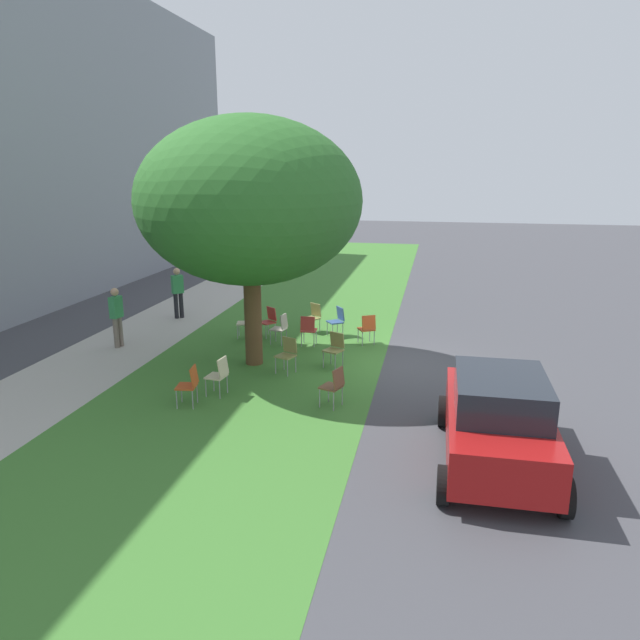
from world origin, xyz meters
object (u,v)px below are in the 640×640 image
chair_6 (190,383)px  pedestrian_1 (178,291)px  street_tree (250,202)px  chair_7 (337,319)px  chair_8 (334,384)px  chair_11 (287,352)px  chair_0 (335,347)px  pedestrian_0 (117,315)px  chair_4 (367,327)px  chair_1 (313,315)px  chair_9 (269,319)px  chair_2 (246,321)px  chair_3 (308,328)px  chair_10 (219,373)px  parked_car (498,420)px  chair_5 (281,327)px

chair_6 → pedestrian_1: pedestrian_1 is taller
street_tree → chair_7: bearing=-29.8°
chair_8 → chair_11: bearing=38.4°
chair_0 → pedestrian_0: bearing=86.0°
chair_6 → chair_4: bearing=-31.4°
chair_1 → pedestrian_0: size_ratio=0.52×
chair_9 → chair_2: bearing=112.8°
chair_1 → chair_8: size_ratio=1.00×
chair_1 → chair_2: same height
chair_3 → chair_8: 4.40m
chair_10 → parked_car: (-2.04, -5.72, 0.32)m
chair_3 → chair_1: bearing=6.5°
chair_1 → chair_10: (-5.45, 0.96, 0.00)m
chair_3 → chair_9: (0.72, 1.36, 0.00)m
chair_8 → pedestrian_0: bearing=65.8°
chair_6 → chair_11: bearing=-31.4°
chair_6 → chair_8: 3.04m
street_tree → pedestrian_1: street_tree is taller
chair_2 → chair_4: bearing=-90.1°
street_tree → chair_10: street_tree is taller
street_tree → chair_1: size_ratio=6.97×
chair_2 → chair_0: bearing=-124.0°
chair_9 → pedestrian_1: 3.87m
chair_6 → chair_7: size_ratio=1.00×
chair_1 → chair_8: (-5.59, -1.64, 0.00)m
street_tree → chair_5: (1.76, -0.23, -3.59)m
parked_car → chair_10: bearing=70.3°
chair_0 → chair_3: 1.89m
chair_2 → pedestrian_1: (1.75, 2.94, 0.41)m
parked_car → chair_0: bearing=38.6°
street_tree → chair_5: 4.01m
chair_6 → chair_9: 5.40m
chair_11 → chair_2: bearing=35.9°
pedestrian_1 → chair_11: bearing=-132.3°
chair_4 → pedestrian_1: size_ratio=0.52×
street_tree → parked_car: size_ratio=1.66×
chair_11 → chair_7: bearing=-10.9°
chair_11 → parked_car: parked_car is taller
chair_10 → chair_11: 2.07m
chair_8 → chair_11: size_ratio=1.00×
chair_2 → chair_10: size_ratio=1.00×
chair_10 → chair_3: bearing=-15.7°
chair_4 → street_tree: bearing=129.7°
street_tree → chair_7: 4.91m
chair_4 → pedestrian_1: 6.77m
street_tree → chair_6: street_tree is taller
chair_5 → chair_11: same height
street_tree → parked_car: 7.80m
street_tree → chair_8: size_ratio=6.97×
chair_2 → pedestrian_0: size_ratio=0.52×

